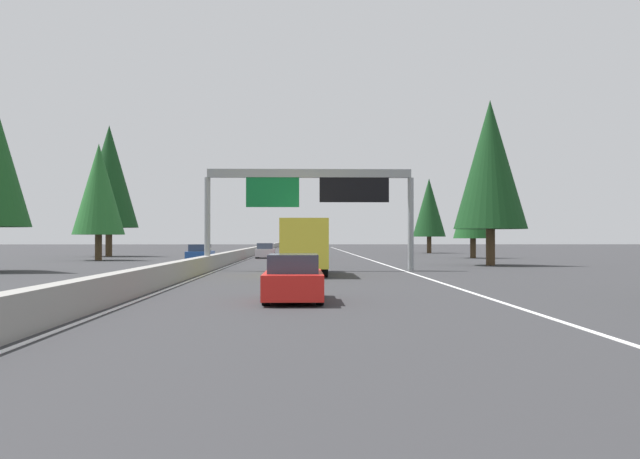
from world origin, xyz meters
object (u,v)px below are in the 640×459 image
sedan_distant_b (302,248)px  conifer_left_far (109,176)px  oncoming_near (200,254)px  box_truck_near_right (304,245)px  conifer_right_far (429,208)px  minivan_far_center (300,249)px  conifer_right_mid (473,204)px  conifer_left_mid (99,189)px  sedan_far_right (293,279)px  sedan_far_left (265,251)px  sign_gantry_overhead (312,190)px  conifer_right_near (490,165)px

sedan_distant_b → conifer_left_far: (-13.15, 20.61, 7.88)m
oncoming_near → box_truck_near_right: bearing=23.6°
conifer_right_far → box_truck_near_right: bearing=163.1°
minivan_far_center → conifer_left_far: conifer_left_far is taller
oncoming_near → conifer_right_mid: bearing=115.8°
minivan_far_center → conifer_left_mid: 18.97m
sedan_far_right → sedan_distant_b: bearing=-0.1°
sedan_distant_b → conifer_left_mid: conifer_left_mid is taller
conifer_right_far → sedan_far_left: bearing=138.5°
sedan_far_left → oncoming_near: size_ratio=1.00×
sign_gantry_overhead → conifer_right_near: size_ratio=1.06×
conifer_right_near → sign_gantry_overhead: bearing=121.1°
sedan_distant_b → conifer_left_far: bearing=122.5°
conifer_left_far → conifer_right_far: bearing=-66.7°
sedan_far_right → conifer_right_far: 72.69m
sedan_far_right → oncoming_near: (35.27, 7.95, 0.00)m
sedan_far_left → conifer_right_far: (22.83, -20.23, 5.27)m
box_truck_near_right → sedan_far_left: bearing=6.8°
box_truck_near_right → sedan_far_left: size_ratio=1.93×
minivan_far_center → oncoming_near: minivan_far_center is taller
oncoming_near → sedan_distant_b: bearing=165.9°
conifer_right_near → conifer_left_mid: 33.85m
conifer_right_near → sedan_distant_b: bearing=19.3°
conifer_left_far → sedan_far_right: bearing=-159.4°
sedan_far_left → sign_gantry_overhead: bearing=-171.0°
oncoming_near → conifer_right_far: 43.42m
sign_gantry_overhead → box_truck_near_right: size_ratio=1.49×
conifer_left_mid → oncoming_near: bearing=-120.1°
conifer_right_near → conifer_left_far: size_ratio=0.85×
sedan_far_right → oncoming_near: 36.16m
sedan_far_left → conifer_right_near: 26.50m
sedan_distant_b → conifer_right_mid: size_ratio=0.50×
sedan_distant_b → sedan_far_left: bearing=170.0°
sign_gantry_overhead → conifer_left_far: conifer_left_far is taller
sign_gantry_overhead → conifer_left_far: bearing=32.4°
minivan_far_center → conifer_right_mid: 17.72m
sedan_distant_b → sedan_far_right: bearing=179.9°
sign_gantry_overhead → sedan_far_left: 27.53m
conifer_left_mid → conifer_left_far: 13.96m
minivan_far_center → conifer_right_near: bearing=-139.7°
minivan_far_center → oncoming_near: (-9.50, 8.04, -0.27)m
conifer_right_far → conifer_left_mid: size_ratio=0.95×
sedan_far_right → minivan_far_center: bearing=-0.1°
conifer_right_mid → minivan_far_center: bearing=98.7°
sedan_far_left → box_truck_near_right: bearing=-173.2°
sedan_far_right → sedan_distant_b: (67.58, -0.15, 0.00)m
minivan_far_center → oncoming_near: 12.45m
sign_gantry_overhead → sedan_far_left: (26.88, 4.24, -4.20)m
sedan_far_left → conifer_right_far: conifer_right_far is taller
oncoming_near → conifer_left_far: 24.20m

